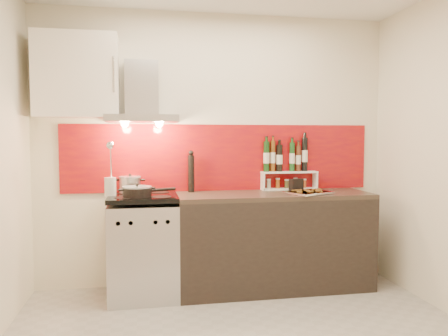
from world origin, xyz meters
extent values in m
cube|color=silver|center=(0.00, 1.40, 1.30)|extent=(3.40, 0.02, 2.60)
cube|color=maroon|center=(0.05, 1.39, 1.22)|extent=(3.00, 0.02, 0.64)
cube|color=#B7B7BA|center=(-0.70, 1.10, 0.42)|extent=(0.60, 0.60, 0.84)
cube|color=black|center=(-0.70, 0.81, 0.33)|extent=(0.50, 0.02, 0.40)
cube|color=#B7B7BA|center=(-0.70, 0.81, 0.72)|extent=(0.56, 0.02, 0.12)
cube|color=#FF190C|center=(-0.70, 0.81, 0.72)|extent=(0.10, 0.01, 0.04)
cube|color=black|center=(-0.70, 1.10, 0.89)|extent=(0.60, 0.60, 0.04)
cube|color=black|center=(0.50, 1.10, 0.43)|extent=(1.80, 0.60, 0.86)
cube|color=#2E221C|center=(0.50, 1.10, 0.88)|extent=(1.80, 0.60, 0.04)
cube|color=#B7B7BA|center=(-0.70, 1.15, 1.58)|extent=(0.62, 0.50, 0.06)
cube|color=#B7B7BA|center=(-0.70, 1.30, 1.86)|extent=(0.30, 0.18, 0.50)
sphere|color=#FFD18C|center=(-0.85, 1.15, 1.54)|extent=(0.07, 0.07, 0.07)
sphere|color=#FFD18C|center=(-0.55, 1.15, 1.54)|extent=(0.07, 0.07, 0.07)
cube|color=white|center=(-1.25, 1.22, 1.95)|extent=(0.70, 0.35, 0.72)
cylinder|color=#B7B7BA|center=(-0.82, 1.29, 0.98)|extent=(0.20, 0.20, 0.14)
cylinder|color=#99999E|center=(-0.82, 1.29, 1.05)|extent=(0.20, 0.20, 0.01)
sphere|color=black|center=(-0.82, 1.29, 1.07)|extent=(0.03, 0.03, 0.03)
cylinder|color=black|center=(-0.75, 1.00, 0.95)|extent=(0.24, 0.24, 0.08)
cylinder|color=#99999E|center=(-0.75, 1.00, 0.99)|extent=(0.25, 0.25, 0.01)
sphere|color=black|center=(-0.75, 1.00, 1.01)|extent=(0.03, 0.03, 0.03)
cylinder|color=black|center=(-0.52, 1.08, 0.96)|extent=(0.23, 0.11, 0.03)
cylinder|color=silver|center=(-0.98, 1.11, 0.98)|extent=(0.10, 0.10, 0.17)
cylinder|color=silver|center=(-0.97, 1.11, 1.20)|extent=(0.01, 0.08, 0.31)
sphere|color=silver|center=(-0.97, 1.05, 1.35)|extent=(0.07, 0.07, 0.07)
cylinder|color=black|center=(-0.25, 1.31, 1.07)|extent=(0.06, 0.06, 0.35)
sphere|color=black|center=(-0.25, 1.31, 1.27)|extent=(0.05, 0.05, 0.05)
cube|color=white|center=(0.72, 1.34, 0.91)|extent=(0.56, 0.15, 0.01)
cube|color=white|center=(0.45, 1.34, 0.99)|extent=(0.02, 0.15, 0.16)
cube|color=white|center=(1.00, 1.34, 0.99)|extent=(0.02, 0.15, 0.16)
cube|color=white|center=(0.72, 1.34, 1.07)|extent=(0.56, 0.15, 0.02)
cylinder|color=#123311|center=(0.49, 1.34, 1.23)|extent=(0.06, 0.06, 0.30)
cylinder|color=#613610|center=(0.56, 1.34, 1.23)|extent=(0.05, 0.05, 0.30)
cylinder|color=black|center=(0.63, 1.34, 1.21)|extent=(0.06, 0.06, 0.26)
cylinder|color=#174018|center=(0.76, 1.34, 1.22)|extent=(0.05, 0.05, 0.29)
cylinder|color=#4A2413|center=(0.82, 1.34, 1.21)|extent=(0.05, 0.05, 0.25)
cylinder|color=black|center=(0.89, 1.34, 1.25)|extent=(0.06, 0.06, 0.33)
cylinder|color=#B0A68F|center=(0.52, 1.34, 0.96)|extent=(0.04, 0.04, 0.08)
cylinder|color=#AC591C|center=(0.61, 1.34, 0.96)|extent=(0.04, 0.04, 0.09)
cylinder|color=brown|center=(0.70, 1.34, 0.95)|extent=(0.04, 0.04, 0.07)
cylinder|color=silver|center=(0.80, 1.34, 0.96)|extent=(0.04, 0.04, 0.09)
cylinder|color=#9E451A|center=(0.89, 1.34, 0.95)|extent=(0.04, 0.04, 0.08)
cube|color=black|center=(0.75, 1.20, 0.96)|extent=(0.15, 0.10, 0.12)
cube|color=silver|center=(0.79, 0.98, 0.91)|extent=(0.45, 0.41, 0.01)
cube|color=silver|center=(0.79, 0.98, 0.92)|extent=(0.48, 0.44, 0.01)
cube|color=red|center=(0.79, 0.98, 0.92)|extent=(0.40, 0.36, 0.01)
cube|color=brown|center=(0.67, 1.02, 0.93)|extent=(0.05, 0.02, 0.01)
cube|color=brown|center=(0.69, 0.98, 0.93)|extent=(0.02, 0.05, 0.01)
cube|color=brown|center=(0.87, 0.97, 0.93)|extent=(0.04, 0.05, 0.01)
cube|color=brown|center=(0.88, 0.95, 0.93)|extent=(0.05, 0.03, 0.01)
cube|color=brown|center=(0.92, 1.06, 0.93)|extent=(0.05, 0.02, 0.01)
cube|color=brown|center=(0.68, 0.91, 0.93)|extent=(0.05, 0.04, 0.01)
cube|color=brown|center=(0.88, 1.05, 0.93)|extent=(0.05, 0.04, 0.01)
cube|color=brown|center=(0.77, 0.92, 0.93)|extent=(0.03, 0.05, 0.01)
cube|color=brown|center=(0.89, 0.92, 0.93)|extent=(0.02, 0.05, 0.01)
cube|color=brown|center=(0.79, 1.01, 0.93)|extent=(0.05, 0.04, 0.01)
cube|color=brown|center=(0.70, 1.03, 0.93)|extent=(0.05, 0.03, 0.01)
cube|color=brown|center=(0.92, 1.03, 0.93)|extent=(0.05, 0.03, 0.01)
cube|color=brown|center=(0.69, 0.98, 0.93)|extent=(0.03, 0.05, 0.01)
cube|color=brown|center=(0.88, 0.94, 0.93)|extent=(0.05, 0.02, 0.01)
cube|color=brown|center=(0.79, 0.92, 0.93)|extent=(0.05, 0.04, 0.01)
cube|color=brown|center=(0.74, 1.04, 0.93)|extent=(0.03, 0.05, 0.01)
camera|label=1|loc=(-0.68, -2.79, 1.42)|focal=35.00mm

